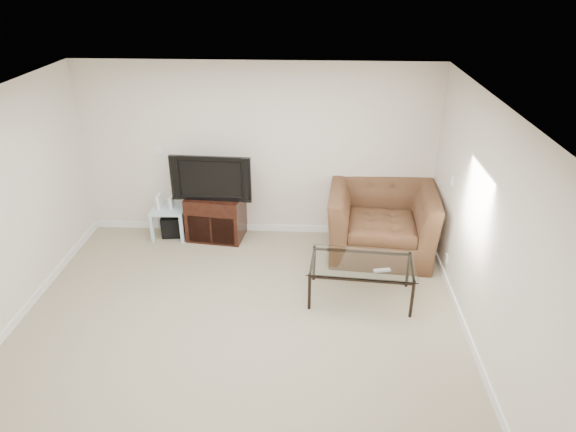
# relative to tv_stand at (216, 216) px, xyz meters

# --- Properties ---
(floor) EXTENTS (5.00, 5.00, 0.00)m
(floor) POSITION_rel_tv_stand_xyz_m (0.60, -2.28, -0.33)
(floor) COLOR tan
(floor) RESTS_ON ground
(ceiling) EXTENTS (5.00, 5.00, 0.00)m
(ceiling) POSITION_rel_tv_stand_xyz_m (0.60, -2.28, 2.17)
(ceiling) COLOR white
(ceiling) RESTS_ON ground
(wall_back) EXTENTS (5.00, 0.02, 2.50)m
(wall_back) POSITION_rel_tv_stand_xyz_m (0.60, 0.22, 0.92)
(wall_back) COLOR silver
(wall_back) RESTS_ON ground
(wall_right) EXTENTS (0.02, 5.00, 2.50)m
(wall_right) POSITION_rel_tv_stand_xyz_m (3.10, -2.28, 0.92)
(wall_right) COLOR silver
(wall_right) RESTS_ON ground
(plate_back) EXTENTS (0.12, 0.02, 0.12)m
(plate_back) POSITION_rel_tv_stand_xyz_m (-0.80, 0.21, 0.92)
(plate_back) COLOR white
(plate_back) RESTS_ON wall_back
(plate_right_switch) EXTENTS (0.02, 0.09, 0.13)m
(plate_right_switch) POSITION_rel_tv_stand_xyz_m (3.09, -0.68, 0.92)
(plate_right_switch) COLOR white
(plate_right_switch) RESTS_ON wall_right
(plate_right_outlet) EXTENTS (0.02, 0.08, 0.12)m
(plate_right_outlet) POSITION_rel_tv_stand_xyz_m (3.09, -0.98, -0.03)
(plate_right_outlet) COLOR white
(plate_right_outlet) RESTS_ON wall_right
(tv_stand) EXTENTS (0.84, 0.63, 0.65)m
(tv_stand) POSITION_rel_tv_stand_xyz_m (0.00, 0.00, 0.00)
(tv_stand) COLOR black
(tv_stand) RESTS_ON floor
(dvd_player) EXTENTS (0.50, 0.38, 0.06)m
(dvd_player) POSITION_rel_tv_stand_xyz_m (-0.01, -0.04, 0.22)
(dvd_player) COLOR black
(dvd_player) RESTS_ON tv_stand
(television) EXTENTS (1.05, 0.26, 0.65)m
(television) POSITION_rel_tv_stand_xyz_m (-0.00, -0.03, 0.65)
(television) COLOR black
(television) RESTS_ON tv_stand
(side_table) EXTENTS (0.49, 0.49, 0.46)m
(side_table) POSITION_rel_tv_stand_xyz_m (-0.69, 0.00, -0.10)
(side_table) COLOR silver
(side_table) RESTS_ON floor
(subwoofer) EXTENTS (0.34, 0.34, 0.31)m
(subwoofer) POSITION_rel_tv_stand_xyz_m (-0.66, 0.02, -0.16)
(subwoofer) COLOR black
(subwoofer) RESTS_ON floor
(game_console) EXTENTS (0.06, 0.15, 0.21)m
(game_console) POSITION_rel_tv_stand_xyz_m (-0.80, -0.02, 0.23)
(game_console) COLOR white
(game_console) RESTS_ON side_table
(game_case) EXTENTS (0.05, 0.13, 0.18)m
(game_case) POSITION_rel_tv_stand_xyz_m (-0.63, -0.02, 0.22)
(game_case) COLOR silver
(game_case) RESTS_ON side_table
(recliner) EXTENTS (1.50, 1.05, 1.25)m
(recliner) POSITION_rel_tv_stand_xyz_m (2.34, -0.30, 0.30)
(recliner) COLOR brown
(recliner) RESTS_ON floor
(coffee_table) EXTENTS (1.30, 0.80, 0.49)m
(coffee_table) POSITION_rel_tv_stand_xyz_m (1.98, -1.43, -0.08)
(coffee_table) COLOR black
(coffee_table) RESTS_ON floor
(remote) EXTENTS (0.20, 0.10, 0.02)m
(remote) POSITION_rel_tv_stand_xyz_m (2.20, -1.61, 0.18)
(remote) COLOR #B2B2B7
(remote) RESTS_ON coffee_table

